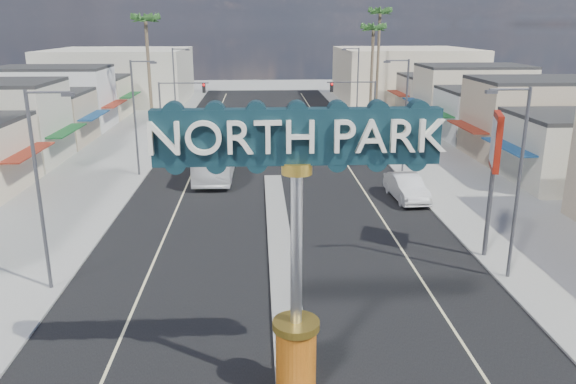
{
  "coord_description": "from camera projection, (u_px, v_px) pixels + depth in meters",
  "views": [
    {
      "loc": [
        -1.11,
        -13.7,
        11.57
      ],
      "look_at": [
        0.19,
        10.23,
        4.39
      ],
      "focal_mm": 35.0,
      "sensor_mm": 36.0,
      "label": 1
    }
  ],
  "objects": [
    {
      "name": "streetlight_l_mid",
      "position": [
        137.0,
        112.0,
        43.19
      ],
      "size": [
        2.03,
        0.22,
        9.0
      ],
      "color": "#47474C",
      "rests_on": "ground"
    },
    {
      "name": "traffic_signal_right",
      "position": [
        357.0,
        98.0,
        57.82
      ],
      "size": [
        5.09,
        0.45,
        6.0
      ],
      "color": "#47474C",
      "rests_on": "ground"
    },
    {
      "name": "storefront_row_right",
      "position": [
        500.0,
        111.0,
        58.0
      ],
      "size": [
        12.0,
        42.0,
        6.0
      ],
      "primitive_type": "cube",
      "color": "#B7B29E",
      "rests_on": "ground"
    },
    {
      "name": "streetlight_r_near",
      "position": [
        516.0,
        176.0,
        25.14
      ],
      "size": [
        2.03,
        0.22,
        9.0
      ],
      "color": "#47474C",
      "rests_on": "ground"
    },
    {
      "name": "streetlight_l_near",
      "position": [
        41.0,
        182.0,
        24.06
      ],
      "size": [
        2.03,
        0.22,
        9.0
      ],
      "color": "#47474C",
      "rests_on": "ground"
    },
    {
      "name": "streetlight_l_far",
      "position": [
        176.0,
        83.0,
        64.23
      ],
      "size": [
        2.03,
        0.22,
        9.0
      ],
      "color": "#47474C",
      "rests_on": "ground"
    },
    {
      "name": "sidewalk_left",
      "position": [
        96.0,
        176.0,
        44.44
      ],
      "size": [
        8.0,
        120.0,
        0.12
      ],
      "primitive_type": "cube",
      "color": "gray",
      "rests_on": "ground"
    },
    {
      "name": "traffic_signal_left",
      "position": [
        178.0,
        99.0,
        56.87
      ],
      "size": [
        5.09,
        0.45,
        6.0
      ],
      "color": "#47474C",
      "rests_on": "ground"
    },
    {
      "name": "streetlight_r_mid",
      "position": [
        404.0,
        110.0,
        44.27
      ],
      "size": [
        2.03,
        0.22,
        9.0
      ],
      "color": "#47474C",
      "rests_on": "ground"
    },
    {
      "name": "city_bus",
      "position": [
        216.0,
        153.0,
        45.02
      ],
      "size": [
        2.86,
        11.71,
        3.25
      ],
      "primitive_type": "imported",
      "rotation": [
        0.0,
        0.0,
        -0.01
      ],
      "color": "white",
      "rests_on": "ground"
    },
    {
      "name": "palm_left_far",
      "position": [
        146.0,
        25.0,
        60.34
      ],
      "size": [
        2.6,
        2.6,
        13.1
      ],
      "color": "brown",
      "rests_on": "ground"
    },
    {
      "name": "sidewalk_right",
      "position": [
        443.0,
        171.0,
        45.89
      ],
      "size": [
        8.0,
        120.0,
        0.12
      ],
      "primitive_type": "cube",
      "color": "gray",
      "rests_on": "ground"
    },
    {
      "name": "ground",
      "position": [
        272.0,
        174.0,
        45.18
      ],
      "size": [
        160.0,
        160.0,
        0.0
      ],
      "primitive_type": "plane",
      "color": "gray",
      "rests_on": "ground"
    },
    {
      "name": "bank_pylon_sign",
      "position": [
        495.0,
        150.0,
        27.45
      ],
      "size": [
        0.97,
        2.28,
        7.36
      ],
      "rotation": [
        0.0,
        0.0,
        -0.31
      ],
      "color": "#47474C",
      "rests_on": "sidewalk_right"
    },
    {
      "name": "gateway_sign",
      "position": [
        297.0,
        222.0,
        16.68
      ],
      "size": [
        8.2,
        1.5,
        9.15
      ],
      "color": "#B9520E",
      "rests_on": "median_island"
    },
    {
      "name": "car_parked_right",
      "position": [
        406.0,
        187.0,
        38.39
      ],
      "size": [
        2.15,
        5.35,
        1.73
      ],
      "primitive_type": "imported",
      "rotation": [
        0.0,
        0.0,
        0.06
      ],
      "color": "silver",
      "rests_on": "ground"
    },
    {
      "name": "backdrop_far_right",
      "position": [
        404.0,
        74.0,
        88.22
      ],
      "size": [
        20.0,
        20.0,
        8.0
      ],
      "primitive_type": "cube",
      "color": "beige",
      "rests_on": "ground"
    },
    {
      "name": "storefront_row_left",
      "position": [
        26.0,
        115.0,
        55.51
      ],
      "size": [
        12.0,
        42.0,
        6.0
      ],
      "primitive_type": "cube",
      "color": "beige",
      "rests_on": "ground"
    },
    {
      "name": "backdrop_far_left",
      "position": [
        121.0,
        76.0,
        85.94
      ],
      "size": [
        20.0,
        20.0,
        8.0
      ],
      "primitive_type": "cube",
      "color": "#B7B29E",
      "rests_on": "ground"
    },
    {
      "name": "median_island",
      "position": [
        281.0,
        249.0,
        29.85
      ],
      "size": [
        1.3,
        30.0,
        0.16
      ],
      "primitive_type": "cube",
      "color": "gray",
      "rests_on": "ground"
    },
    {
      "name": "palm_right_mid",
      "position": [
        373.0,
        33.0,
        67.69
      ],
      "size": [
        2.6,
        2.6,
        12.1
      ],
      "color": "brown",
      "rests_on": "ground"
    },
    {
      "name": "road",
      "position": [
        272.0,
        174.0,
        45.18
      ],
      "size": [
        20.0,
        120.0,
        0.01
      ],
      "primitive_type": "cube",
      "color": "black",
      "rests_on": "ground"
    },
    {
      "name": "palm_right_far",
      "position": [
        380.0,
        18.0,
        73.02
      ],
      "size": [
        2.6,
        2.6,
        14.1
      ],
      "color": "brown",
      "rests_on": "ground"
    },
    {
      "name": "streetlight_r_far",
      "position": [
        356.0,
        83.0,
        65.31
      ],
      "size": [
        2.03,
        0.22,
        9.0
      ],
      "color": "#47474C",
      "rests_on": "ground"
    }
  ]
}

